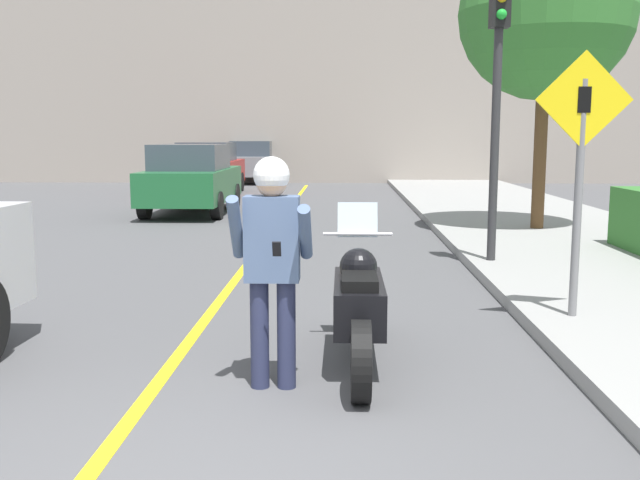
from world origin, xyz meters
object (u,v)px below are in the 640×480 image
at_px(motorcycle, 359,305).
at_px(person_biker, 272,248).
at_px(parked_car_red, 208,168).
at_px(crossing_sign, 581,159).
at_px(traffic_light, 498,62).
at_px(street_tree, 546,13).
at_px(parked_car_green, 192,178).
at_px(parked_car_grey, 253,161).

bearing_deg(motorcycle, person_biker, -136.44).
bearing_deg(parked_car_red, motorcycle, -75.37).
bearing_deg(motorcycle, crossing_sign, 27.44).
distance_m(traffic_light, street_tree, 4.14).
bearing_deg(parked_car_green, crossing_sign, -60.26).
height_order(crossing_sign, parked_car_green, crossing_sign).
xyz_separation_m(person_biker, traffic_light, (2.61, 4.85, 1.81)).
bearing_deg(parked_car_grey, crossing_sign, -75.09).
relative_size(motorcycle, traffic_light, 0.59).
bearing_deg(parked_car_grey, parked_car_green, -90.07).
distance_m(traffic_light, parked_car_red, 14.73).
bearing_deg(motorcycle, parked_car_grey, 99.26).
height_order(traffic_light, parked_car_grey, traffic_light).
distance_m(crossing_sign, street_tree, 7.33).
distance_m(person_biker, traffic_light, 5.80).
distance_m(traffic_light, parked_car_grey, 20.02).
relative_size(person_biker, street_tree, 0.31).
distance_m(parked_car_green, parked_car_red, 5.89).
relative_size(crossing_sign, street_tree, 0.45).
xyz_separation_m(street_tree, parked_car_grey, (-7.36, 15.45, -3.25)).
bearing_deg(traffic_light, parked_car_green, 128.62).
relative_size(motorcycle, parked_car_grey, 0.55).
bearing_deg(person_biker, parked_car_green, 104.68).
distance_m(motorcycle, person_biker, 1.06).
xyz_separation_m(person_biker, crossing_sign, (2.76, 1.71, 0.60)).
relative_size(person_biker, crossing_sign, 0.69).
bearing_deg(street_tree, motorcycle, -114.42).
bearing_deg(person_biker, traffic_light, 61.71).
height_order(street_tree, parked_car_grey, street_tree).
distance_m(motorcycle, street_tree, 9.35).
bearing_deg(motorcycle, parked_car_green, 108.40).
relative_size(person_biker, parked_car_green, 0.41).
distance_m(motorcycle, crossing_sign, 2.65).
bearing_deg(crossing_sign, parked_car_green, 119.74).
distance_m(person_biker, parked_car_green, 12.50).
height_order(motorcycle, traffic_light, traffic_light).
distance_m(person_biker, parked_car_red, 18.35).
bearing_deg(person_biker, street_tree, 63.54).
height_order(person_biker, parked_car_grey, person_biker).
bearing_deg(parked_car_red, traffic_light, -63.64).
bearing_deg(parked_car_green, traffic_light, -51.38).
xyz_separation_m(motorcycle, street_tree, (3.56, 7.85, 3.61)).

